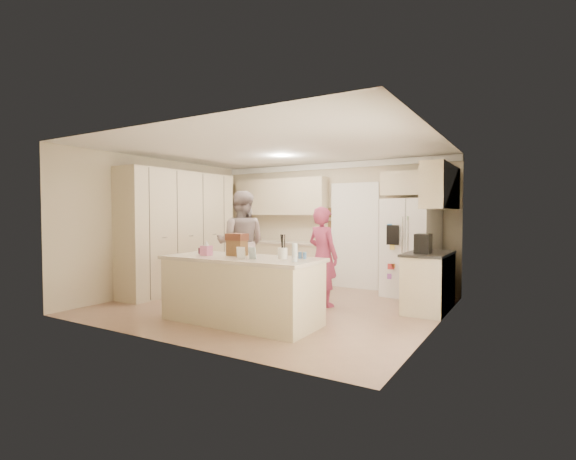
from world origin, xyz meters
The scene contains 41 objects.
floor centered at (0.00, 0.00, -0.01)m, with size 5.20×4.60×0.02m, color #8D6C58.
ceiling centered at (0.00, 0.00, 2.61)m, with size 5.20×4.60×0.02m, color white.
wall_back centered at (0.00, 2.31, 1.30)m, with size 5.20×0.02×2.60m, color beige.
wall_front centered at (0.00, -2.31, 1.30)m, with size 5.20×0.02×2.60m, color beige.
wall_left centered at (-2.61, 0.00, 1.30)m, with size 0.02×4.60×2.60m, color beige.
wall_right centered at (2.61, 0.00, 1.30)m, with size 0.02×4.60×2.60m, color beige.
crown_back centered at (0.00, 2.26, 2.53)m, with size 5.20×0.08×0.12m, color white.
pantry_bank centered at (-2.30, 0.20, 1.18)m, with size 0.60×2.60×2.35m, color beige.
back_base_cab centered at (-1.15, 2.00, 0.44)m, with size 2.20×0.60×0.88m, color beige.
back_countertop centered at (-1.15, 1.99, 0.90)m, with size 2.24×0.63×0.04m, color beige.
back_upper_cab centered at (-1.15, 2.12, 1.90)m, with size 2.20×0.35×0.80m, color beige.
doorway_opening centered at (0.55, 2.28, 1.05)m, with size 0.90×0.06×2.10m, color black.
doorway_casing centered at (0.55, 2.24, 1.05)m, with size 1.02×0.03×2.22m, color white.
wall_frame_upper centered at (0.02, 2.27, 1.55)m, with size 0.15×0.02×0.20m, color brown.
wall_frame_lower centered at (0.02, 2.27, 1.28)m, with size 0.15×0.02×0.20m, color brown.
refrigerator centered at (1.77, 1.92, 0.90)m, with size 0.90×0.70×1.80m, color white.
fridge_seam centered at (1.77, 1.57, 0.90)m, with size 0.01×0.02×1.78m, color gray.
fridge_dispenser centered at (1.55, 1.56, 1.15)m, with size 0.22×0.03×0.35m, color black.
fridge_handle_l centered at (1.72, 1.55, 1.05)m, with size 0.02×0.02×0.85m, color silver.
fridge_handle_r centered at (1.82, 1.55, 1.05)m, with size 0.02×0.02×0.85m, color silver.
over_fridge_cab centered at (1.65, 2.12, 2.10)m, with size 0.95×0.35×0.45m, color beige.
right_base_cab centered at (2.30, 1.00, 0.44)m, with size 0.60×1.20×0.88m, color beige.
right_countertop centered at (2.29, 1.00, 0.90)m, with size 0.63×1.24×0.04m, color #2D2B28.
right_upper_cab centered at (2.43, 1.20, 1.95)m, with size 0.35×1.50×0.70m, color beige.
coffee_maker centered at (2.25, 0.80, 1.07)m, with size 0.22×0.28×0.30m, color black.
island_base centered at (0.20, -1.10, 0.44)m, with size 2.20×0.90×0.88m, color beige.
island_top centered at (0.20, -1.10, 0.90)m, with size 2.28×0.96×0.05m, color beige.
utensil_crock centered at (0.85, -1.05, 1.00)m, with size 0.13×0.13×0.15m, color white.
tissue_box centered at (-0.35, -1.20, 1.00)m, with size 0.13×0.13×0.14m, color pink.
tissue_plume centered at (-0.35, -1.20, 1.10)m, with size 0.08×0.08×0.08m, color white.
dollhouse_body centered at (0.05, -1.00, 1.04)m, with size 0.26×0.18×0.22m, color brown.
dollhouse_roof centered at (0.05, -1.00, 1.20)m, with size 0.28×0.20×0.10m, color #592D1E.
jam_jar centered at (-0.60, -1.05, 0.97)m, with size 0.07×0.07×0.09m, color #59263F.
greeting_card_a centered at (0.35, -1.30, 1.01)m, with size 0.12×0.01×0.16m, color white.
greeting_card_b centered at (0.50, -1.25, 1.01)m, with size 0.12×0.01×0.16m, color silver.
water_bottle centered at (1.15, -1.25, 1.04)m, with size 0.07×0.07×0.24m, color silver.
shaker_salt centered at (1.02, -0.88, 0.97)m, with size 0.05×0.05×0.09m, color #406BA2.
shaker_pepper centered at (1.09, -0.88, 0.97)m, with size 0.05×0.05×0.09m, color #406BA2.
teen_boy centered at (-0.98, 0.45, 0.97)m, with size 0.95×0.74×1.95m, color gray.
teen_girl centered at (0.71, 0.46, 0.82)m, with size 0.60×0.39×1.64m, color #B13546.
fridge_magnets centered at (1.77, 1.56, 0.90)m, with size 0.76×0.02×1.44m, color tan, non-canonical shape.
Camera 1 is at (3.73, -5.75, 1.53)m, focal length 26.00 mm.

